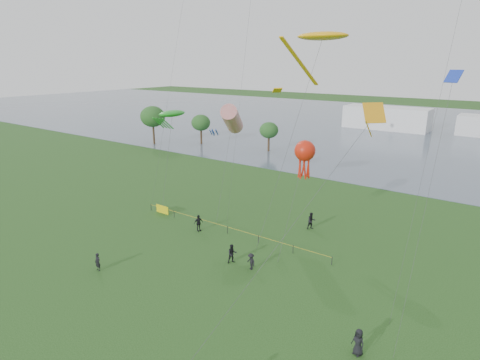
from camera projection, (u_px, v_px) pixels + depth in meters
The scene contains 16 objects.
ground_plane at pixel (160, 317), 29.20m from camera, with size 400.00×400.00×0.00m, color #183C13.
lake at pixel (437, 131), 106.99m from camera, with size 400.00×120.00×0.08m, color slate.
pavilion_left at pixel (386, 118), 108.97m from camera, with size 22.00×8.00×6.00m, color white.
trees at pixel (187, 121), 86.86m from camera, with size 29.37×13.22×8.44m.
fence at pixel (186, 216), 46.60m from camera, with size 24.07×0.07×1.05m.
spectator_a at pixel (232, 254), 36.80m from camera, with size 0.88×0.68×1.81m, color black.
spectator_b at pixel (251, 262), 35.63m from camera, with size 1.00×0.58×1.55m, color black.
spectator_c at pixel (198, 223), 43.71m from camera, with size 1.09×0.45×1.86m, color black.
spectator_d at pixel (358, 342), 25.22m from camera, with size 0.89×0.58×1.81m, color black.
spectator_f at pixel (98, 262), 35.45m from camera, with size 0.60×0.39×1.64m, color black.
spectator_g at pixel (311, 221), 44.19m from camera, with size 0.94×0.73×1.93m, color black.
kite_stingray at pixel (322, 37), 37.24m from camera, with size 5.45×10.05×20.53m.
kite_windsock at pixel (232, 119), 47.56m from camera, with size 4.36×7.56×13.27m.
kite_creature at pixel (172, 114), 49.23m from camera, with size 2.19×4.92×12.08m.
kite_octopus at pixel (305, 152), 40.99m from camera, with size 2.45×8.37×10.17m.
kite_delta at pixel (367, 124), 27.65m from camera, with size 6.50×14.61×15.13m.
Camera 1 is at (19.42, -17.00, 17.90)m, focal length 30.00 mm.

